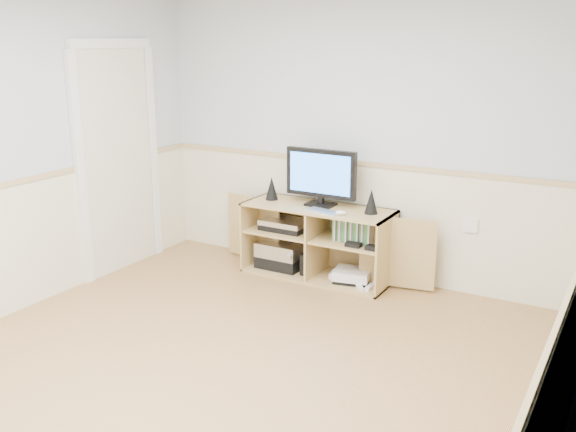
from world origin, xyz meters
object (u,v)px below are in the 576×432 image
at_px(monitor, 321,175).
at_px(game_consoles, 351,276).
at_px(keyboard, 323,211).
at_px(media_cabinet, 320,239).

relative_size(monitor, game_consoles, 1.44).
height_order(monitor, keyboard, monitor).
distance_m(media_cabinet, monitor, 0.59).
xyz_separation_m(monitor, game_consoles, (0.34, -0.06, -0.85)).
bearing_deg(monitor, keyboard, -56.92).
height_order(monitor, game_consoles, monitor).
relative_size(keyboard, game_consoles, 0.69).
height_order(keyboard, game_consoles, keyboard).
xyz_separation_m(monitor, keyboard, (0.12, -0.19, -0.27)).
distance_m(media_cabinet, game_consoles, 0.44).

